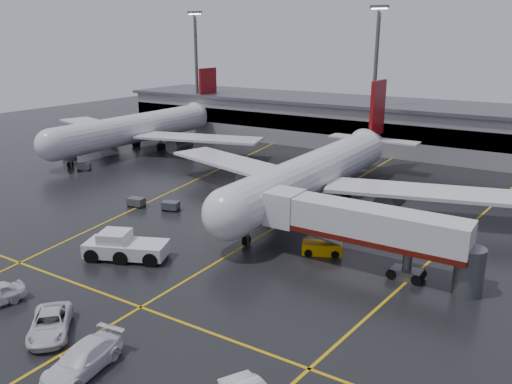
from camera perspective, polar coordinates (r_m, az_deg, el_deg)
The scene contains 20 objects.
ground at distance 58.18m, azimuth 2.72°, elevation -3.60°, with size 220.00×220.00×0.00m, color black.
apron_line_centre at distance 58.18m, azimuth 2.72°, elevation -3.59°, with size 0.25×90.00×0.02m, color gold.
apron_line_stop at distance 42.15m, azimuth -12.61°, elevation -12.31°, with size 60.00×0.25×0.02m, color gold.
apron_line_left at distance 76.86m, azimuth -6.58°, elevation 1.39°, with size 0.25×70.00×0.02m, color gold.
apron_line_right at distance 61.61m, azimuth 22.29°, elevation -3.70°, with size 0.25×70.00×0.02m, color gold.
terminal at distance 100.43m, azimuth 16.53°, elevation 6.94°, with size 122.00×19.00×8.60m.
light_mast_left at distance 114.91m, azimuth -6.61°, elevation 13.76°, with size 3.00×1.20×25.45m.
light_mast_mid at distance 95.19m, azimuth 13.06°, elevation 12.86°, with size 3.00×1.20×25.45m.
main_airliner at distance 65.19m, azimuth 7.00°, elevation 2.41°, with size 48.80×45.60×14.10m.
second_airliner at distance 98.90m, azimuth -12.45°, elevation 7.03°, with size 48.80×45.60×14.10m.
jet_bridge at distance 47.04m, azimuth 11.79°, elevation -3.86°, with size 19.90×3.40×6.05m.
pushback_tractor at distance 50.71m, azimuth -14.35°, elevation -5.95°, with size 8.29×5.88×2.75m.
belt_loader at distance 50.69m, azimuth 7.31°, elevation -6.16°, with size 4.13×2.99×2.41m.
service_van_a at distance 40.30m, azimuth -21.80°, elevation -13.37°, with size 2.60×5.64×1.57m, color silver.
service_van_b at distance 35.59m, azimuth -18.63°, elevation -17.14°, with size 2.43×5.98×1.73m, color white.
baggage_cart_a at distance 63.43m, azimuth -9.41°, elevation -1.47°, with size 2.30×1.85×1.12m.
baggage_cart_b at distance 65.70m, azimuth -13.09°, elevation -1.05°, with size 2.20×1.64×1.12m.
baggage_cart_c at distance 67.67m, azimuth -3.16°, elevation -0.11°, with size 2.27×1.77×1.12m.
baggage_cart_d at distance 94.32m, azimuth -19.91°, elevation 3.74°, with size 2.26×1.76×1.12m.
baggage_cart_e at distance 86.06m, azimuth -18.47°, elevation 2.71°, with size 2.38×2.25×1.12m.
Camera 1 is at (26.78, -47.55, 20.18)m, focal length 36.20 mm.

